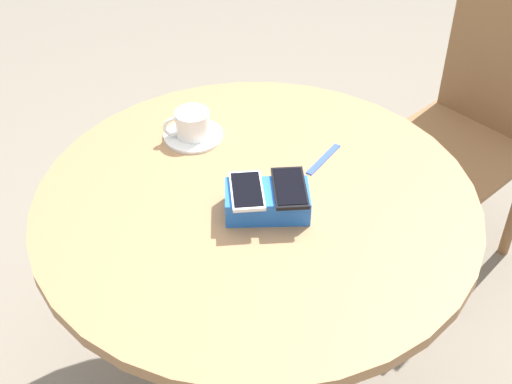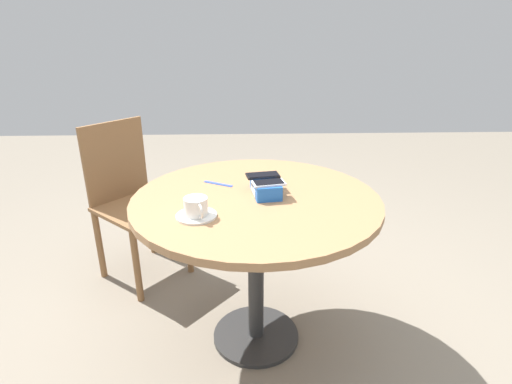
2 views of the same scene
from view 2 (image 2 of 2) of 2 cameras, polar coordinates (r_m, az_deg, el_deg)
name	(u,v)px [view 2 (image 2 of 2)]	position (r m, az deg, el deg)	size (l,w,h in m)	color
ground_plane	(256,336)	(2.02, 0.00, -19.92)	(8.00, 8.00, 0.00)	gray
round_table	(256,220)	(1.67, 0.00, -4.01)	(1.01, 1.01, 0.72)	#2D2D2D
phone_box	(266,187)	(1.64, 1.37, 0.71)	(0.20, 0.13, 0.06)	blue
phone_black	(263,175)	(1.67, 0.97, 2.41)	(0.09, 0.15, 0.01)	black
phone_white	(269,183)	(1.59, 1.83, 1.31)	(0.09, 0.14, 0.01)	silver
saucer	(196,216)	(1.47, -8.51, -3.35)	(0.15, 0.15, 0.01)	white
coffee_cup	(196,206)	(1.45, -8.56, -2.03)	(0.11, 0.09, 0.07)	white
lanyard_strap	(218,184)	(1.76, -5.43, 1.18)	(0.14, 0.02, 0.00)	blue
chair_near_window	(132,200)	(2.36, -17.24, -1.09)	(0.57, 0.57, 0.89)	brown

